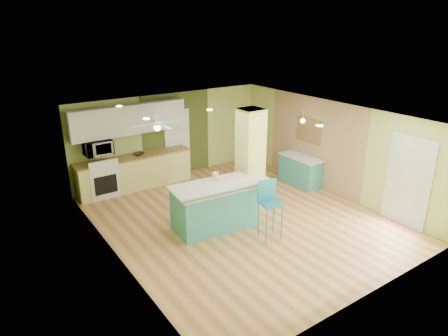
{
  "coord_description": "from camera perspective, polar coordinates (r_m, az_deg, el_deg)",
  "views": [
    {
      "loc": [
        -5.15,
        -6.8,
        4.46
      ],
      "look_at": [
        -0.2,
        0.4,
        1.21
      ],
      "focal_mm": 32.0,
      "sensor_mm": 36.0,
      "label": 1
    }
  ],
  "objects": [
    {
      "name": "floor",
      "position": [
        9.63,
        2.37,
        -7.26
      ],
      "size": [
        6.0,
        7.0,
        0.01
      ],
      "primitive_type": "cube",
      "color": "#9B6536",
      "rests_on": "ground"
    },
    {
      "name": "ceiling",
      "position": [
        8.75,
        2.6,
        7.46
      ],
      "size": [
        6.0,
        7.0,
        0.01
      ],
      "primitive_type": "cube",
      "color": "white",
      "rests_on": "wall_back"
    },
    {
      "name": "wall_back",
      "position": [
        11.96,
        -7.67,
        4.63
      ],
      "size": [
        6.0,
        0.01,
        2.5
      ],
      "primitive_type": "cube",
      "color": "#B0C469",
      "rests_on": "floor"
    },
    {
      "name": "wall_front",
      "position": [
        6.91,
        20.4,
        -8.7
      ],
      "size": [
        6.0,
        0.01,
        2.5
      ],
      "primitive_type": "cube",
      "color": "#B0C469",
      "rests_on": "floor"
    },
    {
      "name": "wall_left",
      "position": [
        7.82,
        -15.49,
        -4.64
      ],
      "size": [
        0.01,
        7.0,
        2.5
      ],
      "primitive_type": "cube",
      "color": "#B0C469",
      "rests_on": "floor"
    },
    {
      "name": "wall_right",
      "position": [
        11.1,
        15.01,
        2.85
      ],
      "size": [
        0.01,
        7.0,
        2.5
      ],
      "primitive_type": "cube",
      "color": "#B0C469",
      "rests_on": "floor"
    },
    {
      "name": "wood_panel",
      "position": [
        11.46,
        12.71,
        3.61
      ],
      "size": [
        0.02,
        3.4,
        2.5
      ],
      "primitive_type": "cube",
      "color": "#8F7051",
      "rests_on": "floor"
    },
    {
      "name": "olive_accent",
      "position": [
        12.03,
        -6.79,
        4.76
      ],
      "size": [
        2.2,
        0.02,
        2.5
      ],
      "primitive_type": "cube",
      "color": "#435321",
      "rests_on": "floor"
    },
    {
      "name": "interior_door",
      "position": [
        12.08,
        -6.68,
        3.59
      ],
      "size": [
        0.82,
        0.05,
        2.0
      ],
      "primitive_type": "cube",
      "color": "white",
      "rests_on": "floor"
    },
    {
      "name": "french_door",
      "position": [
        9.89,
        24.78,
        -1.75
      ],
      "size": [
        0.04,
        1.08,
        2.1
      ],
      "primitive_type": "cube",
      "color": "silver",
      "rests_on": "floor"
    },
    {
      "name": "column",
      "position": [
        9.86,
        3.76,
        1.34
      ],
      "size": [
        0.55,
        0.55,
        2.5
      ],
      "primitive_type": "cube",
      "color": "#DDE268",
      "rests_on": "floor"
    },
    {
      "name": "kitchen_run",
      "position": [
        11.44,
        -12.58,
        -0.55
      ],
      "size": [
        3.25,
        0.63,
        0.94
      ],
      "color": "#EAE17A",
      "rests_on": "floor"
    },
    {
      "name": "stove",
      "position": [
        11.15,
        -17.05,
        -1.59
      ],
      "size": [
        0.76,
        0.66,
        1.08
      ],
      "color": "white",
      "rests_on": "floor"
    },
    {
      "name": "upper_cabinets",
      "position": [
        11.12,
        -13.4,
        6.78
      ],
      "size": [
        3.2,
        0.34,
        0.8
      ],
      "primitive_type": "cube",
      "color": "silver",
      "rests_on": "wall_back"
    },
    {
      "name": "microwave",
      "position": [
        10.87,
        -17.55,
        2.78
      ],
      "size": [
        0.7,
        0.48,
        0.39
      ],
      "primitive_type": "imported",
      "color": "white",
      "rests_on": "wall_back"
    },
    {
      "name": "ceiling_fan",
      "position": [
        9.98,
        -9.55,
        6.29
      ],
      "size": [
        1.41,
        1.41,
        0.61
      ],
      "color": "white",
      "rests_on": "ceiling"
    },
    {
      "name": "pendant_lamp",
      "position": [
        11.16,
        11.2,
        6.65
      ],
      "size": [
        0.14,
        0.14,
        0.69
      ],
      "color": "white",
      "rests_on": "ceiling"
    },
    {
      "name": "wall_decor",
      "position": [
        11.5,
        12.02,
        5.27
      ],
      "size": [
        0.03,
        0.9,
        0.7
      ],
      "primitive_type": "cube",
      "color": "brown",
      "rests_on": "wood_panel"
    },
    {
      "name": "peninsula",
      "position": [
        9.03,
        -1.27,
        -5.35
      ],
      "size": [
        2.22,
        1.34,
        1.17
      ],
      "rotation": [
        0.0,
        0.0,
        -0.09
      ],
      "color": "teal",
      "rests_on": "floor"
    },
    {
      "name": "bar_stool",
      "position": [
        8.54,
        6.45,
        -4.61
      ],
      "size": [
        0.51,
        0.51,
        1.3
      ],
      "rotation": [
        0.0,
        0.0,
        -0.21
      ],
      "color": "teal",
      "rests_on": "floor"
    },
    {
      "name": "side_counter",
      "position": [
        11.63,
        10.81,
        -0.32
      ],
      "size": [
        0.55,
        1.3,
        0.83
      ],
      "color": "teal",
      "rests_on": "floor"
    },
    {
      "name": "fruit_bowl",
      "position": [
        11.31,
        -12.08,
        1.97
      ],
      "size": [
        0.38,
        0.38,
        0.07
      ],
      "primitive_type": "imported",
      "rotation": [
        0.0,
        0.0,
        0.37
      ],
      "color": "#382317",
      "rests_on": "kitchen_run"
    },
    {
      "name": "canister",
      "position": [
        9.11,
        -1.22,
        -1.21
      ],
      "size": [
        0.14,
        0.14,
        0.19
      ],
      "primitive_type": "cylinder",
      "color": "gold",
      "rests_on": "peninsula"
    }
  ]
}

